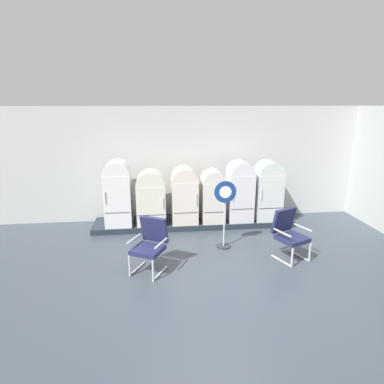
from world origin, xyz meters
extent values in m
cube|color=#3B444F|center=(0.00, 0.00, -0.03)|extent=(12.00, 10.00, 0.05)
cube|color=silver|center=(0.00, 3.66, 1.53)|extent=(11.76, 0.12, 3.06)
cube|color=#47443F|center=(0.00, 3.66, 2.71)|extent=(11.76, 0.07, 0.06)
cube|color=silver|center=(4.66, 2.50, 1.53)|extent=(0.12, 2.20, 3.06)
cube|color=#232D37|center=(0.00, 3.02, 0.07)|extent=(5.22, 0.95, 0.14)
cube|color=white|center=(-1.93, 2.93, 0.80)|extent=(0.65, 0.69, 1.31)
cylinder|color=white|center=(-1.93, 2.93, 1.45)|extent=(0.65, 0.68, 0.65)
cube|color=#383838|center=(-1.93, 2.59, 0.56)|extent=(0.60, 0.01, 0.01)
cylinder|color=silver|center=(-2.20, 2.57, 0.95)|extent=(0.02, 0.02, 0.28)
cube|color=silver|center=(-1.12, 2.89, 0.65)|extent=(0.72, 0.59, 1.02)
cylinder|color=silver|center=(-1.12, 2.89, 1.16)|extent=(0.72, 0.58, 0.72)
cube|color=#383838|center=(-1.12, 2.59, 0.47)|extent=(0.66, 0.01, 0.01)
cylinder|color=silver|center=(-0.82, 2.57, 0.78)|extent=(0.02, 0.02, 0.28)
cube|color=silver|center=(-0.27, 2.94, 0.69)|extent=(0.66, 0.70, 1.11)
cylinder|color=silver|center=(-0.27, 2.94, 1.25)|extent=(0.66, 0.68, 0.66)
cube|color=#383838|center=(-0.27, 2.59, 0.49)|extent=(0.60, 0.01, 0.01)
cylinder|color=silver|center=(0.00, 2.57, 0.83)|extent=(0.02, 0.02, 0.28)
cube|color=silver|center=(0.46, 2.89, 0.67)|extent=(0.58, 0.60, 1.07)
cylinder|color=silver|center=(0.46, 2.89, 1.21)|extent=(0.58, 0.59, 0.58)
cube|color=#383838|center=(0.46, 2.59, 0.48)|extent=(0.54, 0.01, 0.01)
cylinder|color=silver|center=(0.69, 2.57, 0.80)|extent=(0.02, 0.02, 0.28)
cube|color=white|center=(1.18, 2.93, 0.76)|extent=(0.63, 0.68, 1.25)
cylinder|color=white|center=(1.18, 2.93, 1.39)|extent=(0.63, 0.67, 0.63)
cube|color=#383838|center=(1.18, 2.59, 0.54)|extent=(0.58, 0.01, 0.01)
cylinder|color=silver|center=(0.93, 2.57, 0.91)|extent=(0.02, 0.02, 0.28)
cube|color=silver|center=(1.92, 2.88, 0.76)|extent=(0.67, 0.59, 1.23)
cylinder|color=silver|center=(1.92, 2.88, 1.37)|extent=(0.67, 0.58, 0.67)
cube|color=#383838|center=(1.92, 2.59, 0.53)|extent=(0.62, 0.01, 0.01)
cylinder|color=silver|center=(1.65, 2.57, 0.90)|extent=(0.02, 0.02, 0.28)
cylinder|color=silver|center=(-1.39, 0.76, 0.02)|extent=(0.30, 0.52, 0.04)
cylinder|color=silver|center=(-1.51, 0.53, 0.22)|extent=(0.05, 0.05, 0.40)
cylinder|color=silver|center=(-0.95, 0.53, 0.02)|extent=(0.30, 0.52, 0.04)
cylinder|color=silver|center=(-1.07, 0.29, 0.22)|extent=(0.05, 0.05, 0.40)
cube|color=#23264E|center=(-1.17, 0.64, 0.46)|extent=(0.71, 0.71, 0.09)
cube|color=#23264E|center=(-1.04, 0.89, 0.77)|extent=(0.55, 0.41, 0.53)
cylinder|color=silver|center=(-1.42, 0.78, 0.65)|extent=(0.25, 0.43, 0.04)
cylinder|color=silver|center=(-0.92, 0.51, 0.65)|extent=(0.25, 0.43, 0.04)
cylinder|color=silver|center=(1.53, 0.75, 0.02)|extent=(0.25, 0.54, 0.04)
cylinder|color=silver|center=(1.63, 0.50, 0.22)|extent=(0.05, 0.05, 0.40)
cylinder|color=silver|center=(1.98, 0.94, 0.02)|extent=(0.25, 0.54, 0.04)
cylinder|color=silver|center=(2.08, 0.69, 0.22)|extent=(0.05, 0.05, 0.40)
cube|color=#23264E|center=(1.75, 0.84, 0.46)|extent=(0.69, 0.68, 0.09)
cube|color=#23264E|center=(1.65, 1.10, 0.77)|extent=(0.56, 0.37, 0.53)
cylinder|color=silver|center=(1.49, 0.73, 0.65)|extent=(0.21, 0.44, 0.04)
cylinder|color=silver|center=(2.02, 0.95, 0.65)|extent=(0.21, 0.44, 0.04)
cylinder|color=#2D2D30|center=(0.50, 1.60, 0.01)|extent=(0.32, 0.32, 0.03)
cylinder|color=silver|center=(0.50, 1.60, 0.66)|extent=(0.04, 0.04, 1.26)
cylinder|color=navy|center=(0.50, 1.57, 1.29)|extent=(0.48, 0.02, 0.48)
cylinder|color=white|center=(0.50, 1.56, 1.29)|extent=(0.26, 0.00, 0.26)
camera|label=1|loc=(-0.96, -4.96, 3.13)|focal=30.12mm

